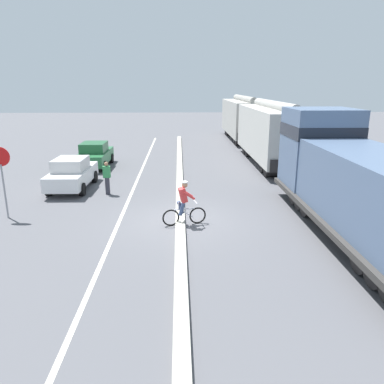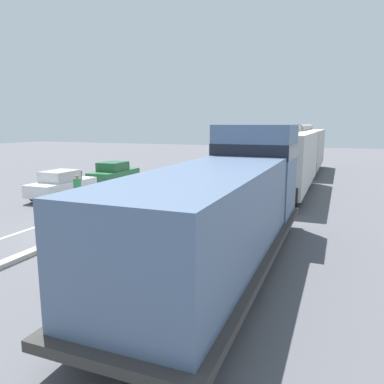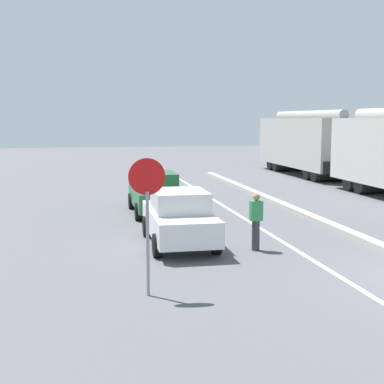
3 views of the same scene
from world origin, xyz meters
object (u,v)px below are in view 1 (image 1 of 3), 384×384
object	(u,v)px
stop_sign	(2,169)
pedestrian_by_cars	(107,178)
locomotive	(353,183)
parked_car_white	(72,173)
hopper_car_middle	(243,118)
hopper_car_lead	(272,133)
parked_car_green	(95,155)
cyclist	(184,205)

from	to	relation	value
stop_sign	pedestrian_by_cars	size ratio (longest dim) A/B	1.78
locomotive	pedestrian_by_cars	distance (m)	10.98
locomotive	parked_car_white	bearing A→B (deg)	152.29
hopper_car_middle	stop_sign	bearing A→B (deg)	-120.92
hopper_car_lead	parked_car_green	xyz separation A→B (m)	(-11.67, -0.73, -1.26)
stop_sign	hopper_car_lead	bearing A→B (deg)	38.20
pedestrian_by_cars	locomotive	bearing A→B (deg)	-27.43
hopper_car_lead	hopper_car_middle	world-z (taller)	same
hopper_car_lead	stop_sign	xyz separation A→B (m)	(-13.14, -10.34, -0.05)
cyclist	pedestrian_by_cars	world-z (taller)	cyclist
cyclist	stop_sign	bearing A→B (deg)	171.58
hopper_car_lead	pedestrian_by_cars	xyz separation A→B (m)	(-9.71, -7.11, -1.23)
locomotive	hopper_car_middle	world-z (taller)	locomotive
locomotive	hopper_car_lead	xyz separation A→B (m)	(0.00, 12.16, 0.28)
hopper_car_middle	parked_car_white	bearing A→B (deg)	-123.58
parked_car_green	locomotive	bearing A→B (deg)	-44.41
locomotive	parked_car_white	xyz separation A→B (m)	(-11.69, 6.14, -0.98)
cyclist	pedestrian_by_cars	xyz separation A→B (m)	(-3.67, 4.28, 0.03)
cyclist	pedestrian_by_cars	distance (m)	5.63
parked_car_green	stop_sign	distance (m)	9.80
cyclist	parked_car_white	bearing A→B (deg)	136.42
hopper_car_lead	stop_sign	size ratio (longest dim) A/B	3.68
hopper_car_middle	cyclist	xyz separation A→B (m)	(-6.04, -22.99, -1.26)
locomotive	hopper_car_lead	world-z (taller)	locomotive
hopper_car_middle	pedestrian_by_cars	distance (m)	21.12
locomotive	stop_sign	world-z (taller)	locomotive
hopper_car_middle	pedestrian_by_cars	size ratio (longest dim) A/B	6.54
stop_sign	pedestrian_by_cars	xyz separation A→B (m)	(3.43, 3.23, -1.18)
pedestrian_by_cars	hopper_car_middle	bearing A→B (deg)	62.57
hopper_car_lead	parked_car_green	bearing A→B (deg)	-176.43
locomotive	pedestrian_by_cars	world-z (taller)	locomotive
locomotive	parked_car_green	world-z (taller)	locomotive
hopper_car_middle	stop_sign	distance (m)	25.57
parked_car_white	parked_car_green	size ratio (longest dim) A/B	1.00
hopper_car_middle	pedestrian_by_cars	xyz separation A→B (m)	(-9.71, -18.71, -1.23)
parked_car_green	cyclist	xyz separation A→B (m)	(5.62, -10.66, 0.00)
parked_car_white	hopper_car_lead	bearing A→B (deg)	27.22
locomotive	parked_car_green	size ratio (longest dim) A/B	2.76
parked_car_white	cyclist	distance (m)	7.80
hopper_car_middle	cyclist	bearing A→B (deg)	-104.73
parked_car_green	pedestrian_by_cars	distance (m)	6.68
parked_car_green	stop_sign	xyz separation A→B (m)	(-1.47, -9.61, 1.21)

